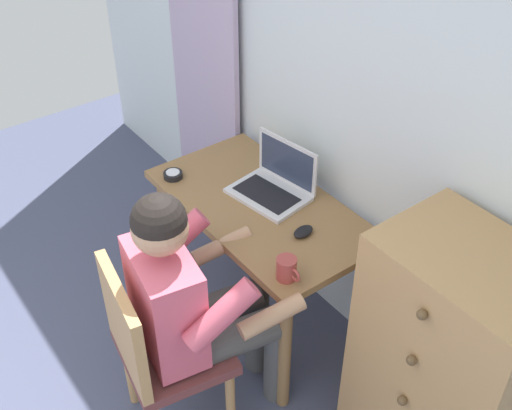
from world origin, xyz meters
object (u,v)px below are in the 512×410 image
at_px(laptop, 275,183).
at_px(dresser, 446,368).
at_px(desk, 260,224).
at_px(desk_clock, 173,175).
at_px(person_seated, 197,299).
at_px(chair, 157,347).
at_px(computer_mouse, 303,232).
at_px(coffee_mug, 287,269).

bearing_deg(laptop, dresser, -0.99).
bearing_deg(desk, dresser, 4.69).
bearing_deg(dresser, desk_clock, -168.48).
xyz_separation_m(desk, person_seated, (0.29, -0.52, 0.07)).
height_order(chair, laptop, laptop).
xyz_separation_m(dresser, computer_mouse, (-0.74, -0.07, 0.19)).
relative_size(laptop, desk_clock, 4.17).
xyz_separation_m(desk, desk_clock, (-0.41, -0.21, 0.13)).
distance_m(desk, chair, 0.76).
xyz_separation_m(laptop, computer_mouse, (0.31, -0.09, -0.04)).
relative_size(desk, person_seated, 0.90).
relative_size(dresser, computer_mouse, 10.93).
xyz_separation_m(dresser, desk_clock, (-1.43, -0.29, 0.19)).
relative_size(chair, computer_mouse, 8.77).
relative_size(person_seated, coffee_mug, 9.96).
relative_size(desk, dresser, 0.98).
relative_size(laptop, coffee_mug, 3.13).
xyz_separation_m(dresser, laptop, (-1.05, 0.02, 0.22)).
height_order(desk, laptop, laptop).
distance_m(dresser, chair, 1.10).
bearing_deg(coffee_mug, chair, -109.86).
bearing_deg(computer_mouse, desk_clock, -170.53).
distance_m(desk, laptop, 0.20).
xyz_separation_m(desk, dresser, (1.02, 0.08, -0.05)).
height_order(desk, dresser, dresser).
relative_size(desk, laptop, 2.87).
relative_size(computer_mouse, desk_clock, 1.11).
relative_size(desk, desk_clock, 11.95).
distance_m(person_seated, desk_clock, 0.76).
xyz_separation_m(dresser, person_seated, (-0.74, -0.60, 0.13)).
bearing_deg(coffee_mug, laptop, 146.81).
bearing_deg(dresser, chair, -134.20).
xyz_separation_m(chair, laptop, (-0.29, 0.80, 0.28)).
xyz_separation_m(person_seated, desk_clock, (-0.69, 0.31, 0.06)).
xyz_separation_m(chair, desk_clock, (-0.67, 0.49, 0.24)).
bearing_deg(person_seated, computer_mouse, 90.86).
height_order(person_seated, computer_mouse, person_seated).
bearing_deg(person_seated, desk_clock, 155.71).
bearing_deg(laptop, desk, -73.56).
bearing_deg(desk_clock, chair, -36.52).
xyz_separation_m(person_seated, laptop, (-0.32, 0.62, 0.10)).
bearing_deg(chair, dresser, 45.80).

